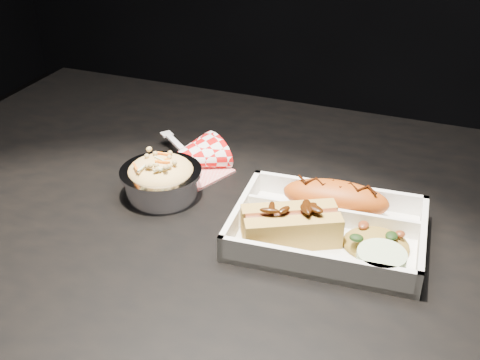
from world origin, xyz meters
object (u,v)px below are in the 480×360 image
food_tray (328,232)px  fried_pastry (335,198)px  foil_coleslaw_cup (161,177)px  napkin_fork (189,157)px  dining_table (243,254)px  hotdog (291,223)px

food_tray → fried_pastry: 0.06m
food_tray → foil_coleslaw_cup: foil_coleslaw_cup is taller
foil_coleslaw_cup → napkin_fork: 0.10m
fried_pastry → napkin_fork: 0.26m
napkin_fork → dining_table: bearing=7.6°
dining_table → fried_pastry: bearing=8.3°
food_tray → fried_pastry: fried_pastry is taller
food_tray → fried_pastry: size_ratio=1.76×
dining_table → fried_pastry: fried_pastry is taller
food_tray → foil_coleslaw_cup: (-0.26, 0.02, 0.02)m
fried_pastry → hotdog: hotdog is taller
food_tray → fried_pastry: bearing=90.0°
hotdog → foil_coleslaw_cup: bearing=139.5°
dining_table → foil_coleslaw_cup: (-0.12, -0.02, 0.12)m
fried_pastry → hotdog: size_ratio=1.08×
fried_pastry → foil_coleslaw_cup: foil_coleslaw_cup is taller
dining_table → food_tray: size_ratio=4.57×
foil_coleslaw_cup → hotdog: bearing=-12.4°
hotdog → fried_pastry: bearing=37.4°
fried_pastry → hotdog: bearing=-114.5°
foil_coleslaw_cup → napkin_fork: (-0.00, 0.10, -0.02)m
dining_table → hotdog: hotdog is taller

